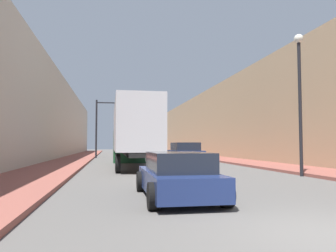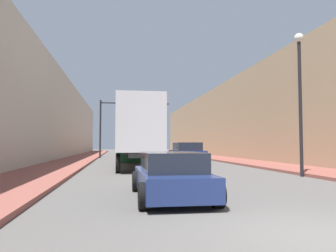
{
  "view_description": "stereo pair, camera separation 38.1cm",
  "coord_description": "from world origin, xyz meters",
  "px_view_note": "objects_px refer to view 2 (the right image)",
  "views": [
    {
      "loc": [
        -3.7,
        -4.91,
        1.51
      ],
      "look_at": [
        -0.64,
        12.39,
        2.5
      ],
      "focal_mm": 35.0,
      "sensor_mm": 36.0,
      "label": 1
    },
    {
      "loc": [
        -3.33,
        -4.98,
        1.51
      ],
      "look_at": [
        -0.64,
        12.39,
        2.5
      ],
      "focal_mm": 35.0,
      "sensor_mm": 36.0,
      "label": 2
    }
  ],
  "objects_px": {
    "traffic_signal_gantry": "(118,117)",
    "semi_truck": "(135,132)",
    "sedan_car": "(171,176)",
    "suv_car": "(187,154)",
    "street_lamp": "(300,84)"
  },
  "relations": [
    {
      "from": "sedan_car",
      "to": "street_lamp",
      "type": "bearing_deg",
      "value": 36.26
    },
    {
      "from": "sedan_car",
      "to": "suv_car",
      "type": "xyz_separation_m",
      "value": [
        3.64,
        14.92,
        0.17
      ]
    },
    {
      "from": "semi_truck",
      "to": "suv_car",
      "type": "distance_m",
      "value": 4.5
    },
    {
      "from": "semi_truck",
      "to": "traffic_signal_gantry",
      "type": "bearing_deg",
      "value": 94.44
    },
    {
      "from": "suv_car",
      "to": "traffic_signal_gantry",
      "type": "bearing_deg",
      "value": 110.61
    },
    {
      "from": "semi_truck",
      "to": "street_lamp",
      "type": "distance_m",
      "value": 11.24
    },
    {
      "from": "suv_car",
      "to": "street_lamp",
      "type": "height_order",
      "value": "street_lamp"
    },
    {
      "from": "sedan_car",
      "to": "suv_car",
      "type": "bearing_deg",
      "value": 76.31
    },
    {
      "from": "sedan_car",
      "to": "street_lamp",
      "type": "relative_size",
      "value": 0.64
    },
    {
      "from": "semi_truck",
      "to": "sedan_car",
      "type": "distance_m",
      "value": 13.53
    },
    {
      "from": "traffic_signal_gantry",
      "to": "semi_truck",
      "type": "bearing_deg",
      "value": -85.56
    },
    {
      "from": "semi_truck",
      "to": "suv_car",
      "type": "bearing_deg",
      "value": 20.87
    },
    {
      "from": "sedan_car",
      "to": "suv_car",
      "type": "height_order",
      "value": "suv_car"
    },
    {
      "from": "sedan_car",
      "to": "traffic_signal_gantry",
      "type": "height_order",
      "value": "traffic_signal_gantry"
    },
    {
      "from": "sedan_car",
      "to": "suv_car",
      "type": "distance_m",
      "value": 15.36
    }
  ]
}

